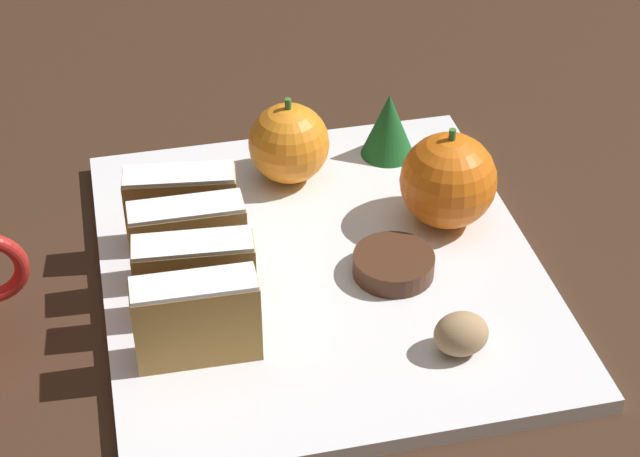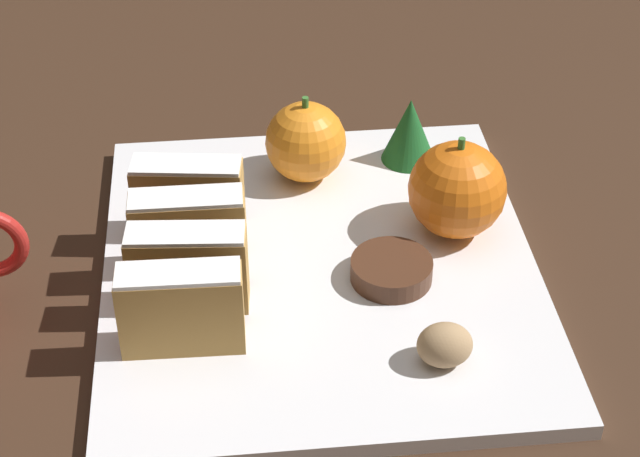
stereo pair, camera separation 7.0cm
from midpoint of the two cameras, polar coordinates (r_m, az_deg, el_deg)
name	(u,v)px [view 1 (the left image)]	position (r m, az deg, el deg)	size (l,w,h in m)	color
ground_plane	(320,275)	(0.76, -2.64, -2.60)	(6.00, 6.00, 0.00)	#382316
serving_platter	(320,269)	(0.76, -2.65, -2.26)	(0.30, 0.34, 0.01)	white
stollen_slice_front	(197,319)	(0.67, -9.59, -4.92)	(0.08, 0.03, 0.06)	#B28442
stollen_slice_second	(195,278)	(0.70, -9.52, -2.74)	(0.08, 0.03, 0.06)	#B28442
stollen_slice_third	(189,241)	(0.73, -9.76, -0.79)	(0.08, 0.03, 0.06)	#B28442
stollen_slice_fourth	(182,208)	(0.77, -9.99, 1.01)	(0.08, 0.04, 0.06)	#B28442
orange_near	(293,143)	(0.82, -3.90, 4.50)	(0.06, 0.06, 0.07)	orange
orange_far	(448,181)	(0.78, 4.29, 2.48)	(0.07, 0.07, 0.08)	orange
walnut	(461,334)	(0.68, 4.61, -5.75)	(0.04, 0.03, 0.03)	tan
chocolate_cookie	(394,264)	(0.74, 1.25, -2.03)	(0.06, 0.06, 0.02)	#472819
evergreen_sprig	(388,125)	(0.85, 1.32, 5.47)	(0.04, 0.04, 0.05)	#195623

